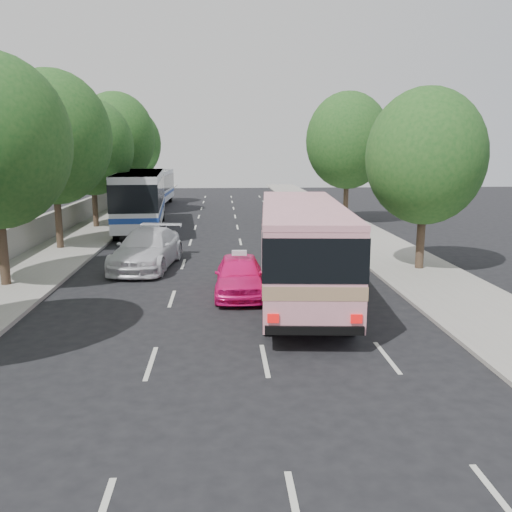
{
  "coord_description": "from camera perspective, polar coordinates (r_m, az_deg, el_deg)",
  "views": [
    {
      "loc": [
        -0.05,
        -15.08,
        5.35
      ],
      "look_at": [
        1.14,
        3.72,
        1.6
      ],
      "focal_mm": 38.0,
      "sensor_mm": 36.0,
      "label": 1
    }
  ],
  "objects": [
    {
      "name": "sidewalk_left",
      "position": [
        36.47,
        -16.99,
        2.45
      ],
      "size": [
        4.0,
        90.0,
        0.15
      ],
      "primitive_type": "cube",
      "color": "#9E998E",
      "rests_on": "ground"
    },
    {
      "name": "tree_left_c",
      "position": [
        30.27,
        -20.54,
        12.03
      ],
      "size": [
        6.0,
        6.0,
        9.35
      ],
      "color": "#38281E",
      "rests_on": "ground"
    },
    {
      "name": "sidewalk_right",
      "position": [
        36.49,
        9.99,
        2.76
      ],
      "size": [
        4.0,
        90.0,
        0.12
      ],
      "primitive_type": "cube",
      "color": "#9E998E",
      "rests_on": "ground"
    },
    {
      "name": "tree_left_d",
      "position": [
        37.98,
        -16.84,
        11.22
      ],
      "size": [
        5.52,
        5.52,
        8.6
      ],
      "color": "#38281E",
      "rests_on": "ground"
    },
    {
      "name": "pink_taxi",
      "position": [
        20.06,
        -1.76,
        -2.01
      ],
      "size": [
        1.89,
        4.44,
        1.5
      ],
      "primitive_type": "imported",
      "rotation": [
        0.0,
        0.0,
        -0.03
      ],
      "color": "#FF167E",
      "rests_on": "ground"
    },
    {
      "name": "tree_left_e",
      "position": [
        45.81,
        -14.49,
        12.27
      ],
      "size": [
        6.3,
        6.3,
        9.82
      ],
      "color": "#38281E",
      "rests_on": "ground"
    },
    {
      "name": "ground",
      "position": [
        16.0,
        -3.26,
        -8.3
      ],
      "size": [
        120.0,
        120.0,
        0.0
      ],
      "primitive_type": "plane",
      "color": "black",
      "rests_on": "ground"
    },
    {
      "name": "tour_coach_rear",
      "position": [
        52.09,
        -10.59,
        7.35
      ],
      "size": [
        2.59,
        10.95,
        3.26
      ],
      "rotation": [
        0.0,
        0.0,
        -0.02
      ],
      "color": "silver",
      "rests_on": "ground"
    },
    {
      "name": "tree_right_far",
      "position": [
        40.08,
        9.77,
        12.21
      ],
      "size": [
        6.0,
        6.0,
        9.35
      ],
      "color": "#38281E",
      "rests_on": "ground"
    },
    {
      "name": "taxi_roof_sign",
      "position": [
        19.88,
        -1.78,
        0.34
      ],
      "size": [
        0.56,
        0.2,
        0.18
      ],
      "primitive_type": "cube",
      "rotation": [
        0.0,
        0.0,
        -0.03
      ],
      "color": "silver",
      "rests_on": "pink_taxi"
    },
    {
      "name": "tour_coach_front",
      "position": [
        37.03,
        -12.02,
        6.28
      ],
      "size": [
        3.7,
        12.9,
        3.81
      ],
      "rotation": [
        0.0,
        0.0,
        0.08
      ],
      "color": "silver",
      "rests_on": "ground"
    },
    {
      "name": "tree_left_f",
      "position": [
        53.71,
        -13.08,
        11.68
      ],
      "size": [
        5.88,
        5.88,
        9.16
      ],
      "color": "#38281E",
      "rests_on": "ground"
    },
    {
      "name": "white_pickup",
      "position": [
        25.11,
        -11.38,
        0.74
      ],
      "size": [
        3.16,
        6.2,
        1.72
      ],
      "primitive_type": "imported",
      "rotation": [
        0.0,
        0.0,
        -0.13
      ],
      "color": "silver",
      "rests_on": "ground"
    },
    {
      "name": "low_wall",
      "position": [
        36.82,
        -19.79,
        3.66
      ],
      "size": [
        0.3,
        90.0,
        1.5
      ],
      "primitive_type": "cube",
      "color": "#9E998E",
      "rests_on": "sidewalk_left"
    },
    {
      "name": "tree_right_near",
      "position": [
        24.66,
        17.66,
        10.4
      ],
      "size": [
        5.1,
        5.1,
        7.95
      ],
      "color": "#38281E",
      "rests_on": "ground"
    },
    {
      "name": "pink_bus",
      "position": [
        19.18,
        4.85,
        1.61
      ],
      "size": [
        3.61,
        11.0,
        3.45
      ],
      "rotation": [
        0.0,
        0.0,
        -0.08
      ],
      "color": "pink",
      "rests_on": "ground"
    }
  ]
}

